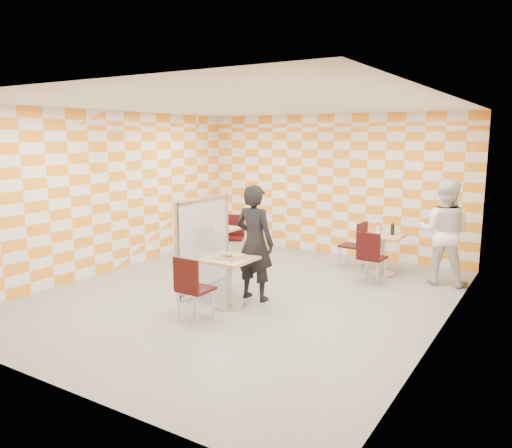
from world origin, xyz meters
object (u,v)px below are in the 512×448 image
(chair_second_side, at_px, (357,241))
(partition, at_px, (204,245))
(chair_main_front, at_px, (191,284))
(chair_empty_far, at_px, (234,233))
(second_table, at_px, (382,247))
(empty_table, at_px, (219,240))
(man_white, at_px, (444,232))
(sport_bottle, at_px, (378,229))
(chair_second_front, at_px, (370,253))
(main_table, at_px, (229,274))
(chair_empty_near, at_px, (206,244))
(soda_bottle, at_px, (393,229))
(man_dark, at_px, (255,243))

(chair_second_side, xyz_separation_m, partition, (-1.63, -2.66, 0.25))
(chair_main_front, height_order, chair_empty_far, same)
(second_table, distance_m, empty_table, 3.14)
(man_white, xyz_separation_m, sport_bottle, (-1.20, 0.11, -0.07))
(chair_second_front, height_order, partition, partition)
(second_table, bearing_deg, chair_empty_far, -171.52)
(sport_bottle, bearing_deg, main_table, -112.43)
(empty_table, height_order, man_white, man_white)
(chair_main_front, bearing_deg, chair_empty_far, 115.18)
(chair_second_front, height_order, chair_empty_near, same)
(empty_table, distance_m, chair_second_side, 2.68)
(second_table, relative_size, soda_bottle, 3.26)
(chair_empty_near, xyz_separation_m, soda_bottle, (3.01, 1.67, 0.31))
(sport_bottle, bearing_deg, chair_empty_near, -148.41)
(empty_table, xyz_separation_m, chair_main_front, (1.53, -2.76, 0.04))
(chair_second_front, height_order, soda_bottle, soda_bottle)
(man_dark, bearing_deg, chair_second_side, -103.33)
(empty_table, height_order, man_dark, man_dark)
(chair_empty_far, xyz_separation_m, man_white, (4.08, 0.42, 0.37))
(chair_second_side, relative_size, partition, 0.60)
(empty_table, distance_m, partition, 1.76)
(chair_second_front, bearing_deg, chair_second_side, 123.82)
(chair_empty_near, bearing_deg, main_table, -42.84)
(chair_main_front, bearing_deg, man_dark, 81.51)
(chair_main_front, relative_size, sport_bottle, 4.62)
(main_table, height_order, soda_bottle, soda_bottle)
(partition, distance_m, soda_bottle, 3.51)
(partition, distance_m, sport_bottle, 3.34)
(second_table, distance_m, man_white, 1.14)
(chair_second_front, relative_size, chair_empty_far, 1.00)
(partition, bearing_deg, main_table, -27.31)
(empty_table, distance_m, soda_bottle, 3.33)
(second_table, xyz_separation_m, chair_main_front, (-1.45, -3.78, 0.04))
(chair_empty_far, bearing_deg, man_dark, -48.81)
(second_table, relative_size, man_white, 0.41)
(empty_table, distance_m, chair_empty_near, 0.59)
(man_dark, xyz_separation_m, soda_bottle, (1.40, 2.53, -0.05))
(chair_empty_near, height_order, chair_empty_far, same)
(chair_second_side, height_order, soda_bottle, soda_bottle)
(second_table, height_order, chair_second_front, chair_second_front)
(chair_empty_far, bearing_deg, chair_second_front, -5.35)
(chair_empty_near, height_order, partition, partition)
(chair_empty_near, height_order, man_dark, man_dark)
(chair_second_side, relative_size, man_white, 0.51)
(chair_main_front, relative_size, chair_empty_far, 1.00)
(second_table, height_order, sport_bottle, sport_bottle)
(soda_bottle, bearing_deg, chair_empty_far, -170.67)
(chair_main_front, bearing_deg, empty_table, 118.96)
(chair_second_front, distance_m, chair_empty_far, 3.04)
(chair_second_side, xyz_separation_m, chair_empty_far, (-2.47, -0.55, 0.00))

